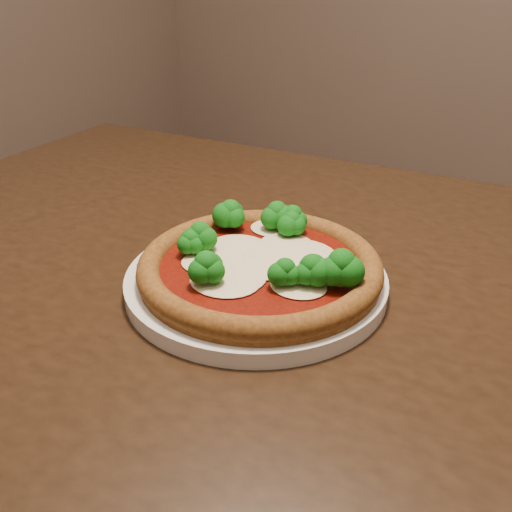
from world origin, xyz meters
The scene contains 3 objects.
dining_table centered at (0.02, -0.14, 0.66)m, with size 1.37×1.04×0.75m.
plate centered at (0.01, -0.16, 0.76)m, with size 0.29×0.29×0.02m, color silver.
pizza centered at (0.02, -0.16, 0.78)m, with size 0.27×0.27×0.06m.
Camera 1 is at (0.32, -0.62, 1.08)m, focal length 40.00 mm.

